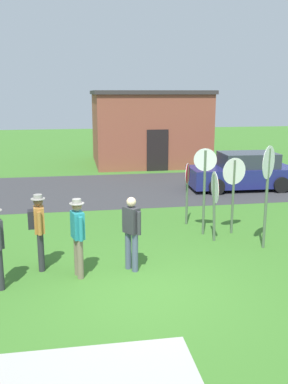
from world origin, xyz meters
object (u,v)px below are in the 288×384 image
parked_car_on_street (243,172)px  person_in_dark_shirt (39,227)px  stop_sign_leaning_left (234,182)px  stop_sign_rear_left (215,194)px  stop_sign_low_front (205,178)px  person_near_signs (78,233)px  stop_sign_tallest (268,178)px  stop_sign_leaning_right (187,184)px  person_on_left (131,230)px

parked_car_on_street → person_in_dark_shirt: bearing=-137.2°
stop_sign_leaning_left → stop_sign_rear_left: (-0.73, -0.55, -0.18)m
stop_sign_low_front → person_in_dark_shirt: (-4.36, -1.77, -0.60)m
stop_sign_leaning_left → person_in_dark_shirt: stop_sign_leaning_left is taller
parked_car_on_street → person_near_signs: size_ratio=2.50×
stop_sign_leaning_left → person_in_dark_shirt: (-5.18, -1.72, -0.46)m
stop_sign_low_front → stop_sign_tallest: bearing=-47.1°
stop_sign_tallest → person_in_dark_shirt: 5.65m
stop_sign_leaning_right → person_near_signs: stop_sign_leaning_right is taller
stop_sign_tallest → stop_sign_leaning_left: bearing=107.0°
stop_sign_tallest → stop_sign_leaning_right: stop_sign_tallest is taller
stop_sign_leaning_left → stop_sign_tallest: bearing=-73.0°
parked_car_on_street → stop_sign_leaning_left: 6.03m
person_near_signs → person_in_dark_shirt: size_ratio=1.00×
stop_sign_low_front → stop_sign_rear_left: bearing=-80.5°
stop_sign_leaning_left → person_in_dark_shirt: size_ratio=1.24×
stop_sign_rear_left → person_near_signs: stop_sign_rear_left is taller
person_on_left → person_near_signs: 1.19m
parked_car_on_street → stop_sign_rear_left: 6.82m
stop_sign_leaning_left → stop_sign_low_front: (-0.83, 0.05, 0.14)m
stop_sign_low_front → person_near_signs: 4.24m
stop_sign_rear_left → stop_sign_low_front: size_ratio=0.78×
stop_sign_low_front → person_in_dark_shirt: bearing=-157.9°
stop_sign_rear_left → person_in_dark_shirt: bearing=-165.3°
parked_car_on_street → person_on_left: (-5.68, -7.52, 0.26)m
parked_car_on_street → stop_sign_leaning_right: bearing=-129.2°
person_near_signs → parked_car_on_street: bearing=48.2°
stop_sign_leaning_right → stop_sign_low_front: stop_sign_low_front is taller
stop_sign_rear_left → stop_sign_leaning_right: bearing=101.3°
stop_sign_tallest → stop_sign_leaning_right: 2.76m
person_near_signs → person_in_dark_shirt: (-0.85, 0.54, 0.03)m
stop_sign_tallest → person_in_dark_shirt: stop_sign_tallest is taller
stop_sign_leaning_left → person_on_left: size_ratio=1.28×
stop_sign_leaning_right → person_near_signs: size_ratio=1.08×
person_near_signs → person_in_dark_shirt: bearing=147.7°
stop_sign_leaning_left → stop_sign_low_front: 0.84m
stop_sign_low_front → person_on_left: bearing=-137.4°
stop_sign_low_front → person_near_signs: bearing=-146.7°
person_in_dark_shirt → stop_sign_leaning_left: bearing=18.4°
stop_sign_tallest → person_in_dark_shirt: size_ratio=1.52×
parked_car_on_street → stop_sign_tallest: stop_sign_tallest is taller
stop_sign_leaning_left → person_near_signs: bearing=-152.4°
stop_sign_low_front → person_in_dark_shirt: stop_sign_low_front is taller
stop_sign_rear_left → person_in_dark_shirt: size_ratio=1.09×
parked_car_on_street → stop_sign_rear_left: (-3.25, -5.96, 0.60)m
stop_sign_rear_left → stop_sign_leaning_left: bearing=37.1°
stop_sign_rear_left → stop_sign_leaning_right: stop_sign_rear_left is taller
stop_sign_leaning_right → person_in_dark_shirt: size_ratio=1.08×
person_in_dark_shirt → stop_sign_tallest: bearing=4.8°
person_on_left → stop_sign_low_front: bearing=42.6°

